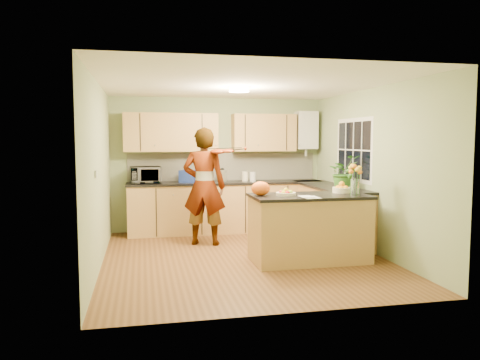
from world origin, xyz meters
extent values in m
plane|color=#563418|center=(0.00, 0.00, 0.00)|extent=(4.50, 4.50, 0.00)
cube|color=white|center=(0.00, 0.00, 2.50)|extent=(4.00, 4.50, 0.02)
cube|color=#95A475|center=(0.00, 2.25, 1.25)|extent=(4.00, 0.02, 2.50)
cube|color=#95A475|center=(0.00, -2.25, 1.25)|extent=(4.00, 0.02, 2.50)
cube|color=#95A475|center=(-2.00, 0.00, 1.25)|extent=(0.02, 4.50, 2.50)
cube|color=#95A475|center=(2.00, 0.00, 1.25)|extent=(0.02, 4.50, 2.50)
cube|color=tan|center=(0.10, 1.95, 0.45)|extent=(3.60, 0.60, 0.90)
cube|color=black|center=(0.10, 1.94, 0.92)|extent=(3.64, 0.62, 0.04)
cube|color=tan|center=(1.70, 0.85, 0.45)|extent=(0.60, 2.20, 0.90)
cube|color=black|center=(1.69, 0.85, 0.92)|extent=(0.62, 2.24, 0.04)
cube|color=beige|center=(0.10, 2.23, 1.20)|extent=(3.60, 0.02, 0.52)
cube|color=tan|center=(-0.90, 2.08, 1.85)|extent=(1.70, 0.34, 0.70)
cube|color=tan|center=(0.85, 2.08, 1.85)|extent=(1.20, 0.34, 0.70)
cube|color=silver|center=(1.70, 2.09, 1.90)|extent=(0.40, 0.30, 0.72)
cylinder|color=silver|center=(1.70, 2.09, 1.50)|extent=(0.06, 0.06, 0.20)
cube|color=silver|center=(1.99, 0.60, 1.55)|extent=(0.01, 1.30, 1.05)
cube|color=black|center=(1.99, 0.60, 1.55)|extent=(0.01, 1.18, 0.92)
cube|color=silver|center=(-1.99, -0.60, 1.30)|extent=(0.02, 0.09, 0.09)
cylinder|color=#FFEABF|center=(0.00, 0.30, 2.46)|extent=(0.30, 0.30, 0.06)
cylinder|color=silver|center=(0.00, 0.30, 2.49)|extent=(0.10, 0.10, 0.02)
cube|color=tan|center=(0.88, -0.36, 0.45)|extent=(1.61, 0.81, 0.91)
cube|color=black|center=(0.88, -0.36, 0.93)|extent=(1.65, 0.85, 0.04)
cylinder|color=beige|center=(0.53, -0.36, 0.97)|extent=(0.28, 0.28, 0.04)
cylinder|color=beige|center=(1.43, -0.21, 0.98)|extent=(0.26, 0.26, 0.08)
cylinder|color=silver|center=(1.48, -0.54, 1.06)|extent=(0.12, 0.12, 0.23)
ellipsoid|color=orange|center=(0.18, -0.31, 1.05)|extent=(0.33, 0.30, 0.20)
cube|color=silver|center=(0.78, -0.66, 0.95)|extent=(0.21, 0.29, 0.01)
imported|color=tan|center=(-0.44, 0.97, 0.96)|extent=(0.81, 0.66, 1.92)
imported|color=silver|center=(-1.37, 1.96, 1.09)|extent=(0.56, 0.41, 0.30)
cube|color=navy|center=(-0.62, 1.97, 1.05)|extent=(0.34, 0.30, 0.22)
cylinder|color=silver|center=(0.02, 1.94, 1.05)|extent=(0.16, 0.16, 0.22)
sphere|color=black|center=(0.02, 1.94, 1.20)|extent=(0.08, 0.08, 0.08)
cylinder|color=beige|center=(0.47, 1.98, 1.03)|extent=(0.15, 0.15, 0.18)
cylinder|color=silver|center=(0.59, 1.89, 1.03)|extent=(0.14, 0.14, 0.18)
imported|color=#336923|center=(1.70, 0.35, 1.21)|extent=(0.58, 0.54, 0.54)
camera|label=1|loc=(-1.43, -6.57, 1.73)|focal=35.00mm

